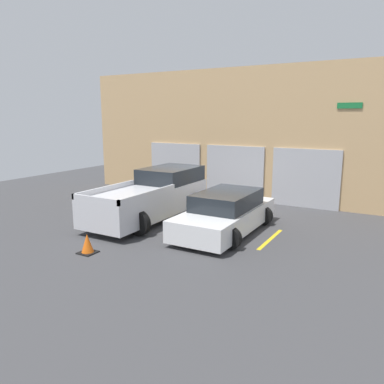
{
  "coord_description": "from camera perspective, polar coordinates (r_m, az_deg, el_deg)",
  "views": [
    {
      "loc": [
        6.44,
        -12.62,
        3.74
      ],
      "look_at": [
        0.0,
        -1.29,
        1.1
      ],
      "focal_mm": 35.0,
      "sensor_mm": 36.0,
      "label": 1
    }
  ],
  "objects": [
    {
      "name": "ground_plane",
      "position": [
        14.65,
        2.5,
        -3.35
      ],
      "size": [
        28.0,
        28.0,
        0.0
      ],
      "primitive_type": "plane",
      "color": "#3D3D3F"
    },
    {
      "name": "shophouse_building",
      "position": [
        17.19,
        7.64,
        8.48
      ],
      "size": [
        16.21,
        0.68,
        5.85
      ],
      "color": "tan",
      "rests_on": "ground"
    },
    {
      "name": "pickup_truck",
      "position": [
        13.97,
        -5.97,
        -0.59
      ],
      "size": [
        2.49,
        5.49,
        1.76
      ],
      "color": "silver",
      "rests_on": "ground"
    },
    {
      "name": "sedan_white",
      "position": [
        12.31,
        5.17,
        -3.23
      ],
      "size": [
        2.26,
        4.58,
        1.34
      ],
      "color": "white",
      "rests_on": "ground"
    },
    {
      "name": "parking_stripe_far_left",
      "position": [
        14.89,
        -11.35,
        -3.3
      ],
      "size": [
        0.12,
        2.2,
        0.01
      ],
      "primitive_type": "cube",
      "color": "gold",
      "rests_on": "ground"
    },
    {
      "name": "parking_stripe_left",
      "position": [
        13.14,
        -1.08,
        -5.07
      ],
      "size": [
        0.12,
        2.2,
        0.01
      ],
      "primitive_type": "cube",
      "color": "gold",
      "rests_on": "ground"
    },
    {
      "name": "parking_stripe_centre",
      "position": [
        11.93,
        11.85,
        -7.04
      ],
      "size": [
        0.12,
        2.2,
        0.01
      ],
      "primitive_type": "cube",
      "color": "gold",
      "rests_on": "ground"
    },
    {
      "name": "traffic_cone",
      "position": [
        10.88,
        -15.66,
        -7.68
      ],
      "size": [
        0.47,
        0.47,
        0.55
      ],
      "color": "black",
      "rests_on": "ground"
    }
  ]
}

